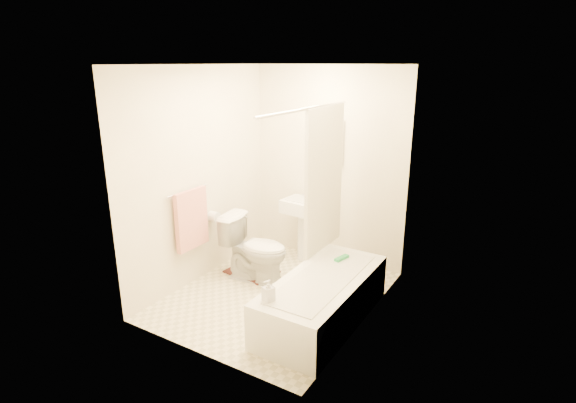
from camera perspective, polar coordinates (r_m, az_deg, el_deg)
The scene contains 17 objects.
floor at distance 4.98m, azimuth -1.52°, elevation -11.80°, with size 2.40×2.40×0.00m, color beige.
ceiling at distance 4.35m, azimuth -1.79°, elevation 17.00°, with size 2.40×2.40×0.00m, color white.
wall_back at distance 5.54m, azimuth 5.12°, elevation 4.48°, with size 2.00×0.02×2.40m, color beige.
wall_left at distance 5.12m, azimuth -11.11°, elevation 3.16°, with size 0.02×2.40×2.40m, color beige.
wall_right at distance 4.09m, azimuth 10.22°, elevation -0.38°, with size 0.02×2.40×2.40m, color beige.
mirror at distance 5.46m, azimuth 5.11°, elevation 7.51°, with size 0.40×0.03×0.55m, color white.
curtain_rod at distance 4.31m, azimuth 2.43°, elevation 11.66°, with size 0.03×0.03×1.70m, color silver.
shower_curtain at distance 4.79m, azimuth 4.63°, elevation 2.72°, with size 0.04×0.80×1.55m, color silver.
towel_bar at distance 4.94m, azimuth -12.63°, elevation 1.35°, with size 0.02×0.02×0.60m, color silver.
towel at distance 5.02m, azimuth -12.15°, elevation -2.21°, with size 0.06×0.45×0.66m, color #CC7266.
toilet_paper at distance 5.30m, azimuth -9.37°, elevation -1.90°, with size 0.12×0.12×0.11m, color white.
toilet at distance 5.17m, azimuth -4.14°, elevation -6.05°, with size 0.43×0.77×0.76m, color silver.
sink at distance 5.64m, azimuth 1.84°, elevation -3.33°, with size 0.45×0.36×0.87m, color white, non-canonical shape.
bathtub at distance 4.46m, azimuth 4.43°, elevation -12.28°, with size 0.70×1.60×0.45m, color white, non-canonical shape.
bath_mat at distance 5.48m, azimuth -4.64°, elevation -8.87°, with size 0.56×0.42×0.02m, color #502C21.
soap_bottle at distance 3.92m, azimuth -2.51°, elevation -11.26°, with size 0.09×0.09×0.20m, color white.
scrub_brush at distance 4.74m, azimuth 6.83°, elevation -7.18°, with size 0.06×0.18×0.04m, color green.
Camera 1 is at (2.37, -3.65, 2.42)m, focal length 28.00 mm.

